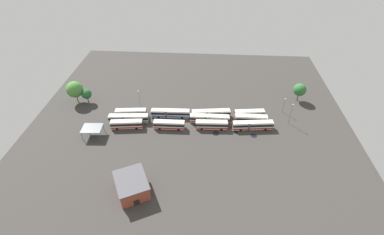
# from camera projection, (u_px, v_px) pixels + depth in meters

# --- Properties ---
(ground_plane) EXTENTS (131.58, 131.58, 0.00)m
(ground_plane) POSITION_uv_depth(u_px,v_px,m) (190.00, 122.00, 115.64)
(ground_plane) COLOR #383533
(bus_row0_slot0) EXTENTS (12.84, 3.99, 3.62)m
(bus_row0_slot0) POSITION_uv_depth(u_px,v_px,m) (127.00, 124.00, 111.70)
(bus_row0_slot0) COLOR silver
(bus_row0_slot0) RESTS_ON ground_plane
(bus_row0_slot1) EXTENTS (16.31, 3.89, 3.62)m
(bus_row0_slot1) POSITION_uv_depth(u_px,v_px,m) (129.00, 118.00, 114.67)
(bus_row0_slot1) COLOR silver
(bus_row0_slot1) RESTS_ON ground_plane
(bus_row0_slot2) EXTENTS (13.13, 3.92, 3.62)m
(bus_row0_slot2) POSITION_uv_depth(u_px,v_px,m) (131.00, 113.00, 117.61)
(bus_row0_slot2) COLOR silver
(bus_row0_slot2) RESTS_ON ground_plane
(bus_row1_slot0) EXTENTS (12.44, 2.73, 3.62)m
(bus_row1_slot0) POSITION_uv_depth(u_px,v_px,m) (169.00, 125.00, 111.46)
(bus_row1_slot0) COLOR silver
(bus_row1_slot0) RESTS_ON ground_plane
(bus_row1_slot2) EXTENTS (16.22, 3.04, 3.62)m
(bus_row1_slot2) POSITION_uv_depth(u_px,v_px,m) (170.00, 113.00, 117.41)
(bus_row1_slot2) COLOR silver
(bus_row1_slot2) RESTS_ON ground_plane
(bus_row2_slot0) EXTENTS (12.86, 3.00, 3.62)m
(bus_row2_slot0) POSITION_uv_depth(u_px,v_px,m) (212.00, 125.00, 111.45)
(bus_row2_slot0) COLOR silver
(bus_row2_slot0) RESTS_ON ground_plane
(bus_row2_slot1) EXTENTS (16.16, 2.67, 3.62)m
(bus_row2_slot1) POSITION_uv_depth(u_px,v_px,m) (209.00, 119.00, 114.47)
(bus_row2_slot1) COLOR silver
(bus_row2_slot1) RESTS_ON ground_plane
(bus_row2_slot2) EXTENTS (16.35, 4.52, 3.62)m
(bus_row2_slot2) POSITION_uv_depth(u_px,v_px,m) (211.00, 114.00, 117.21)
(bus_row2_slot2) COLOR silver
(bus_row2_slot2) RESTS_ON ground_plane
(bus_row3_slot0) EXTENTS (16.34, 4.33, 3.62)m
(bus_row3_slot0) POSITION_uv_depth(u_px,v_px,m) (253.00, 125.00, 111.21)
(bus_row3_slot0) COLOR silver
(bus_row3_slot0) RESTS_ON ground_plane
(bus_row3_slot1) EXTENTS (13.14, 2.68, 3.62)m
(bus_row3_slot1) POSITION_uv_depth(u_px,v_px,m) (251.00, 119.00, 114.37)
(bus_row3_slot1) COLOR silver
(bus_row3_slot1) RESTS_ON ground_plane
(bus_row3_slot2) EXTENTS (12.71, 4.08, 3.62)m
(bus_row3_slot2) POSITION_uv_depth(u_px,v_px,m) (250.00, 114.00, 117.06)
(bus_row3_slot2) COLOR silver
(bus_row3_slot2) RESTS_ON ground_plane
(depot_building) EXTENTS (13.54, 14.48, 5.48)m
(depot_building) POSITION_uv_depth(u_px,v_px,m) (132.00, 185.00, 86.69)
(depot_building) COLOR #99422D
(depot_building) RESTS_ON ground_plane
(maintenance_shelter) EXTENTS (7.83, 6.32, 3.89)m
(maintenance_shelter) POSITION_uv_depth(u_px,v_px,m) (92.00, 128.00, 106.93)
(maintenance_shelter) COLOR slate
(maintenance_shelter) RESTS_ON ground_plane
(lamp_post_by_building) EXTENTS (0.56, 0.28, 8.20)m
(lamp_post_by_building) POSITION_uv_depth(u_px,v_px,m) (139.00, 98.00, 121.88)
(lamp_post_by_building) COLOR slate
(lamp_post_by_building) RESTS_ON ground_plane
(lamp_post_mid_lot) EXTENTS (0.56, 0.28, 7.28)m
(lamp_post_mid_lot) POSITION_uv_depth(u_px,v_px,m) (284.00, 105.00, 118.45)
(lamp_post_mid_lot) COLOR slate
(lamp_post_mid_lot) RESTS_ON ground_plane
(lamp_post_far_corner) EXTENTS (0.56, 0.28, 9.62)m
(lamp_post_far_corner) POSITION_uv_depth(u_px,v_px,m) (291.00, 113.00, 111.94)
(lamp_post_far_corner) COLOR slate
(lamp_post_far_corner) RESTS_ON ground_plane
(tree_west_edge) EXTENTS (7.26, 7.26, 10.29)m
(tree_west_edge) POSITION_uv_depth(u_px,v_px,m) (75.00, 89.00, 123.27)
(tree_west_edge) COLOR brown
(tree_west_edge) RESTS_ON ground_plane
(tree_south_edge) EXTENTS (5.69, 5.69, 8.59)m
(tree_south_edge) POSITION_uv_depth(u_px,v_px,m) (300.00, 90.00, 124.80)
(tree_south_edge) COLOR brown
(tree_south_edge) RESTS_ON ground_plane
(tree_east_edge) EXTENTS (4.46, 4.46, 6.75)m
(tree_east_edge) POSITION_uv_depth(u_px,v_px,m) (86.00, 94.00, 124.25)
(tree_east_edge) COLOR brown
(tree_east_edge) RESTS_ON ground_plane
(puddle_front_lane) EXTENTS (3.32, 3.32, 0.01)m
(puddle_front_lane) POSITION_uv_depth(u_px,v_px,m) (156.00, 111.00, 121.82)
(puddle_front_lane) COLOR black
(puddle_front_lane) RESTS_ON ground_plane
(puddle_back_corner) EXTENTS (2.84, 2.84, 0.01)m
(puddle_back_corner) POSITION_uv_depth(u_px,v_px,m) (216.00, 133.00, 110.16)
(puddle_back_corner) COLOR black
(puddle_back_corner) RESTS_ON ground_plane
(puddle_between_rows) EXTENTS (2.05, 2.05, 0.01)m
(puddle_between_rows) POSITION_uv_depth(u_px,v_px,m) (235.00, 132.00, 110.73)
(puddle_between_rows) COLOR black
(puddle_between_rows) RESTS_ON ground_plane
(puddle_near_shelter) EXTENTS (2.55, 2.55, 0.01)m
(puddle_near_shelter) POSITION_uv_depth(u_px,v_px,m) (254.00, 136.00, 109.02)
(puddle_near_shelter) COLOR black
(puddle_near_shelter) RESTS_ON ground_plane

